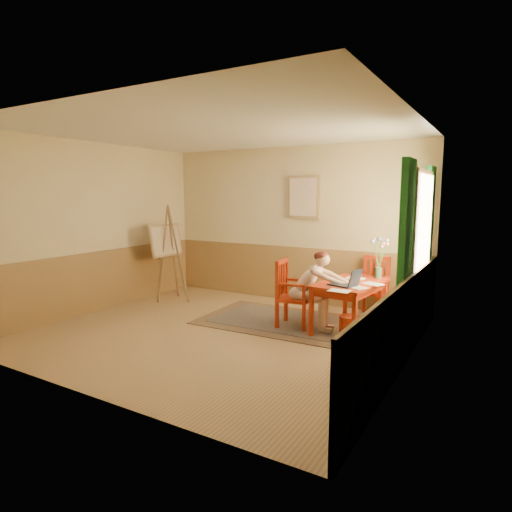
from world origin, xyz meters
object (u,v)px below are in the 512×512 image
Objects in this scene: chair_left at (292,294)px; table at (350,288)px; chair_back at (373,287)px; figure at (312,286)px; easel at (167,244)px; laptop at (346,283)px.

table is at bearing 15.28° from chair_left.
chair_back is 0.84× the size of figure.
figure is at bearing 6.06° from chair_left.
figure reaches higher than chair_left.
easel reaches higher than chair_left.
figure is 0.65× the size of easel.
chair_back is 1.28m from figure.
figure is 0.58m from laptop.
table is 3.54m from easel.
chair_left reaches higher than chair_back.
easel reaches higher than laptop.
chair_back is (0.08, 0.94, -0.15)m from table.
chair_left is at bearing -127.46° from chair_back.
figure reaches higher than table.
easel is (-3.02, 0.33, 0.41)m from figure.
chair_left is 1.46m from chair_back.
chair_back is 0.55× the size of easel.
chair_left is at bearing 173.55° from laptop.
table is 1.10× the size of figure.
chair_left is (-0.81, -0.22, -0.13)m from table.
figure is (-0.50, -0.19, 0.01)m from table.
chair_back is 3.73m from easel.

